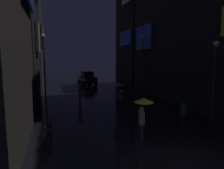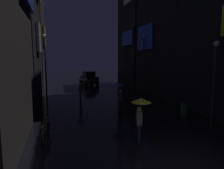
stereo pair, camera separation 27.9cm
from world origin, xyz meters
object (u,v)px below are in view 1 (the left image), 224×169
object	(u,v)px
car_distant	(87,78)
streetlamp_right_far	(142,58)
pedestrian_midstreet_left_green	(80,83)
streetlamp_right_near	(215,71)
pedestrian_foreground_left_blue	(119,89)
trash_bin	(184,108)
streetlamp_left_far	(44,59)
pedestrian_midstreet_centre_yellow	(143,107)
bicycle_parked_at_storefront	(48,134)

from	to	relation	value
car_distant	streetlamp_right_far	xyz separation A→B (m)	(4.44, -9.24, 2.94)
streetlamp_right_far	car_distant	bearing A→B (deg)	115.63
pedestrian_midstreet_left_green	streetlamp_right_near	world-z (taller)	streetlamp_right_near
pedestrian_foreground_left_blue	trash_bin	size ratio (longest dim) A/B	2.28
streetlamp_right_far	streetlamp_left_far	bearing A→B (deg)	-179.48
car_distant	streetlamp_left_far	distance (m)	11.23
streetlamp_left_far	pedestrian_midstreet_centre_yellow	bearing A→B (deg)	-68.82
pedestrian_midstreet_left_green	pedestrian_foreground_left_blue	size ratio (longest dim) A/B	1.00
pedestrian_midstreet_left_green	pedestrian_foreground_left_blue	world-z (taller)	same
pedestrian_midstreet_left_green	pedestrian_midstreet_centre_yellow	size ratio (longest dim) A/B	1.00
streetlamp_right_near	car_distant	bearing A→B (deg)	102.90
car_distant	streetlamp_right_far	distance (m)	10.67
streetlamp_right_near	streetlamp_left_far	size ratio (longest dim) A/B	0.80
car_distant	streetlamp_right_near	world-z (taller)	streetlamp_right_near
streetlamp_right_far	streetlamp_left_far	xyz separation A→B (m)	(-10.00, -0.09, -0.13)
streetlamp_right_far	trash_bin	bearing A→B (deg)	-94.78
pedestrian_midstreet_centre_yellow	pedestrian_foreground_left_blue	world-z (taller)	same
pedestrian_midstreet_centre_yellow	car_distant	bearing A→B (deg)	87.22
streetlamp_left_far	trash_bin	distance (m)	12.88
pedestrian_midstreet_centre_yellow	streetlamp_right_far	world-z (taller)	streetlamp_right_far
pedestrian_foreground_left_blue	trash_bin	world-z (taller)	pedestrian_foreground_left_blue
pedestrian_midstreet_centre_yellow	streetlamp_left_far	size ratio (longest dim) A/B	0.35
pedestrian_midstreet_centre_yellow	bicycle_parked_at_storefront	distance (m)	4.54
bicycle_parked_at_storefront	car_distant	xyz separation A→B (m)	(5.16, 19.69, 0.54)
streetlamp_right_far	pedestrian_midstreet_left_green	bearing A→B (deg)	-164.14
pedestrian_midstreet_left_green	streetlamp_right_far	distance (m)	7.60
bicycle_parked_at_storefront	streetlamp_right_near	distance (m)	9.98
streetlamp_right_far	pedestrian_midstreet_centre_yellow	bearing A→B (deg)	-114.79
streetlamp_right_near	streetlamp_right_far	xyz separation A→B (m)	(-0.00, 10.12, 0.77)
streetlamp_left_far	pedestrian_foreground_left_blue	bearing A→B (deg)	-50.63
pedestrian_foreground_left_blue	car_distant	xyz separation A→B (m)	(0.34, 15.70, -0.74)
streetlamp_right_near	pedestrian_midstreet_centre_yellow	bearing A→B (deg)	-162.73
streetlamp_left_far	streetlamp_right_far	bearing A→B (deg)	0.52
car_distant	trash_bin	world-z (taller)	car_distant
pedestrian_foreground_left_blue	streetlamp_right_near	world-z (taller)	streetlamp_right_near
bicycle_parked_at_storefront	streetlamp_right_near	bearing A→B (deg)	1.97
pedestrian_midstreet_left_green	bicycle_parked_at_storefront	world-z (taller)	pedestrian_midstreet_left_green
bicycle_parked_at_storefront	trash_bin	distance (m)	9.14
bicycle_parked_at_storefront	streetlamp_right_far	bearing A→B (deg)	47.43
bicycle_parked_at_storefront	trash_bin	world-z (taller)	bicycle_parked_at_storefront
pedestrian_midstreet_centre_yellow	car_distant	distance (m)	21.10
car_distant	streetlamp_left_far	world-z (taller)	streetlamp_left_far
streetlamp_right_far	trash_bin	size ratio (longest dim) A/B	6.76
pedestrian_midstreet_centre_yellow	streetlamp_right_far	size ratio (longest dim) A/B	0.34
pedestrian_midstreet_left_green	pedestrian_foreground_left_blue	bearing A→B (deg)	-63.50
pedestrian_midstreet_left_green	trash_bin	xyz separation A→B (m)	(6.30, -6.39, -1.20)
bicycle_parked_at_storefront	pedestrian_midstreet_centre_yellow	bearing A→B (deg)	-18.28
streetlamp_right_near	streetlamp_left_far	xyz separation A→B (m)	(-10.00, 10.03, 0.64)
bicycle_parked_at_storefront	streetlamp_left_far	distance (m)	10.89
car_distant	trash_bin	size ratio (longest dim) A/B	4.63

